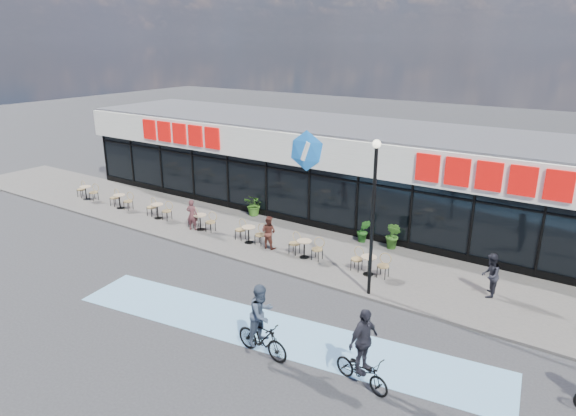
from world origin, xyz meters
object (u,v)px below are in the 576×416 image
at_px(patron_right, 269,232).
at_px(cyclist_a, 363,357).
at_px(potted_plant_left, 255,205).
at_px(pedestrian_a, 490,275).
at_px(lamp_post, 373,206).
at_px(potted_plant_right, 393,236).
at_px(potted_plant_mid, 364,231).
at_px(patron_left, 192,215).
at_px(bistro_set_0, 87,191).

relative_size(patron_right, cyclist_a, 0.64).
height_order(patron_right, cyclist_a, cyclist_a).
xyz_separation_m(potted_plant_left, pedestrian_a, (11.99, -2.28, 0.24)).
bearing_deg(lamp_post, potted_plant_left, 152.31).
bearing_deg(potted_plant_right, pedestrian_a, -25.06).
bearing_deg(potted_plant_mid, lamp_post, -61.74).
height_order(potted_plant_mid, pedestrian_a, pedestrian_a).
height_order(potted_plant_left, patron_left, patron_left).
distance_m(pedestrian_a, cyclist_a, 6.94).
bearing_deg(potted_plant_mid, bistro_set_0, -169.91).
bearing_deg(bistro_set_0, cyclist_a, -16.95).
xyz_separation_m(patron_left, pedestrian_a, (13.15, 0.98, 0.05)).
distance_m(bistro_set_0, cyclist_a, 20.84).
distance_m(potted_plant_mid, pedestrian_a, 6.19).
relative_size(lamp_post, bistro_set_0, 3.55).
bearing_deg(patron_left, pedestrian_a, 164.88).
bearing_deg(lamp_post, bistro_set_0, 175.33).
relative_size(bistro_set_0, potted_plant_right, 1.27).
bearing_deg(potted_plant_mid, potted_plant_right, -0.90).
xyz_separation_m(potted_plant_mid, patron_left, (-7.33, -3.08, 0.21)).
distance_m(potted_plant_left, patron_right, 4.35).
height_order(pedestrian_a, cyclist_a, cyclist_a).
xyz_separation_m(potted_plant_left, patron_left, (-1.16, -3.27, 0.19)).
bearing_deg(bistro_set_0, potted_plant_left, 17.39).
bearing_deg(pedestrian_a, bistro_set_0, -93.45).
height_order(potted_plant_left, pedestrian_a, pedestrian_a).
bearing_deg(cyclist_a, lamp_post, 113.29).
bearing_deg(patron_left, potted_plant_left, -128.91).
bearing_deg(pedestrian_a, potted_plant_mid, -115.09).
bearing_deg(bistro_set_0, patron_left, -2.02).
bearing_deg(potted_plant_mid, patron_left, -157.20).
relative_size(potted_plant_left, pedestrian_a, 0.70).
distance_m(patron_left, pedestrian_a, 13.19).
relative_size(patron_left, pedestrian_a, 0.94).
height_order(lamp_post, potted_plant_left, lamp_post).
bearing_deg(potted_plant_mid, patron_right, -136.97).
xyz_separation_m(lamp_post, bistro_set_0, (-17.95, 1.47, -2.77)).
xyz_separation_m(bistro_set_0, potted_plant_left, (9.49, 2.97, 0.09)).
relative_size(potted_plant_right, cyclist_a, 0.54).
height_order(bistro_set_0, potted_plant_mid, potted_plant_mid).
distance_m(bistro_set_0, patron_left, 8.34).
relative_size(bistro_set_0, potted_plant_mid, 1.46).
relative_size(potted_plant_mid, cyclist_a, 0.47).
relative_size(potted_plant_left, patron_right, 0.77).
bearing_deg(potted_plant_left, patron_right, -44.57).
xyz_separation_m(potted_plant_left, cyclist_a, (10.44, -9.05, 0.22)).
bearing_deg(patron_right, patron_left, 1.46).
distance_m(lamp_post, bistro_set_0, 18.22).
bearing_deg(patron_left, potted_plant_mid, -176.60).
relative_size(potted_plant_right, patron_left, 0.82).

